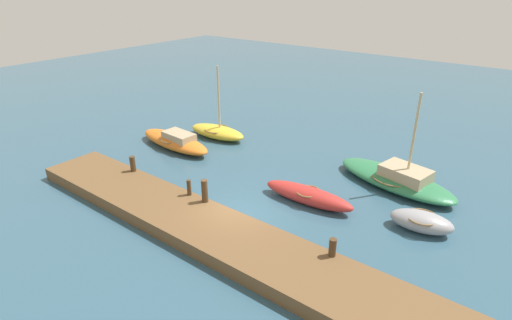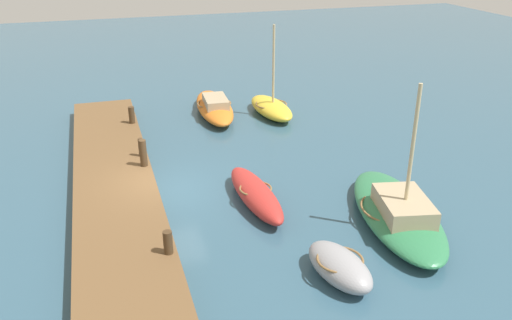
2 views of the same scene
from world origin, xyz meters
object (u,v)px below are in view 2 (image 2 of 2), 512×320
rowboat_red (256,194)px  mooring_post_west (132,115)px  rowboat_yellow (271,107)px  dinghy_grey (340,266)px  mooring_post_mid_east (143,153)px  sailboat_green (398,211)px  motorboat_orange (215,107)px  mooring_post_mid_west (141,147)px  mooring_post_east (168,242)px

rowboat_red → mooring_post_west: mooring_post_west is taller
rowboat_red → rowboat_yellow: (-9.03, 3.65, 0.02)m
dinghy_grey → mooring_post_mid_east: bearing=-160.6°
sailboat_green → dinghy_grey: (2.19, -3.15, -0.04)m
rowboat_yellow → dinghy_grey: rowboat_yellow is taller
motorboat_orange → rowboat_yellow: rowboat_yellow is taller
rowboat_yellow → mooring_post_mid_west: rowboat_yellow is taller
sailboat_green → rowboat_yellow: bearing=-165.7°
sailboat_green → rowboat_yellow: 11.73m
rowboat_red → dinghy_grey: 4.97m
rowboat_red → dinghy_grey: dinghy_grey is taller
motorboat_orange → dinghy_grey: motorboat_orange is taller
sailboat_green → motorboat_orange: bearing=-153.4°
motorboat_orange → mooring_post_mid_east: 8.07m
rowboat_yellow → mooring_post_east: size_ratio=6.73×
motorboat_orange → sailboat_green: size_ratio=0.87×
rowboat_red → mooring_post_mid_west: mooring_post_mid_west is taller
dinghy_grey → mooring_post_west: size_ratio=3.39×
dinghy_grey → mooring_post_mid_west: bearing=-163.4°
rowboat_yellow → sailboat_green: bearing=-1.6°
dinghy_grey → mooring_post_mid_east: mooring_post_mid_east is taller
motorboat_orange → dinghy_grey: bearing=4.3°
dinghy_grey → mooring_post_mid_east: 9.25m
mooring_post_mid_west → mooring_post_east: size_ratio=1.08×
dinghy_grey → mooring_post_mid_west: (-9.05, -4.48, 0.55)m
rowboat_red → mooring_post_east: 4.71m
rowboat_red → motorboat_orange: 9.97m
mooring_post_west → mooring_post_east: 11.32m
rowboat_red → mooring_post_west: (-8.24, -3.53, 0.59)m
motorboat_orange → mooring_post_mid_west: (5.77, -4.36, 0.52)m
motorboat_orange → mooring_post_west: mooring_post_west is taller
sailboat_green → mooring_post_mid_west: 10.28m
rowboat_red → mooring_post_mid_east: size_ratio=4.26×
sailboat_green → mooring_post_west: bearing=-133.0°
rowboat_yellow → rowboat_red: bearing=-25.9°
rowboat_red → mooring_post_mid_east: (-3.18, -3.53, 0.72)m
rowboat_red → rowboat_yellow: rowboat_yellow is taller
dinghy_grey → mooring_post_west: 13.88m
motorboat_orange → mooring_post_mid_east: size_ratio=5.47×
mooring_post_west → dinghy_grey: bearing=18.9°
sailboat_green → rowboat_yellow: (-11.72, -0.46, -0.04)m
sailboat_green → mooring_post_east: (0.38, -7.64, 0.49)m
sailboat_green → mooring_post_mid_west: (-6.86, -7.64, 0.51)m
motorboat_orange → sailboat_green: bearing=18.3°
sailboat_green → mooring_post_west: size_ratio=8.39×
mooring_post_west → mooring_post_mid_east: size_ratio=0.75×
dinghy_grey → mooring_post_east: size_ratio=3.85×
sailboat_green → dinghy_grey: sailboat_green is taller
rowboat_red → dinghy_grey: bearing=7.9°
mooring_post_east → dinghy_grey: bearing=68.1°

